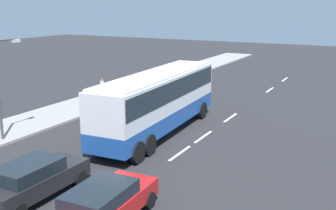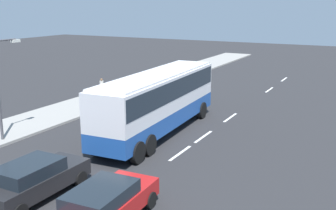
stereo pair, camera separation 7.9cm
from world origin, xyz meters
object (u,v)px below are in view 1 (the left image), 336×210
coach_bus (158,97)px  pedestrian_near_curb (102,86)px  street_lamp (0,80)px  car_red_compact (104,204)px  car_black_sedan (34,178)px

coach_bus → pedestrian_near_curb: size_ratio=7.77×
street_lamp → car_red_compact: bearing=-114.8°
car_red_compact → pedestrian_near_curb: pedestrian_near_curb is taller
coach_bus → car_red_compact: coach_bus is taller
coach_bus → car_black_sedan: 9.62m
car_red_compact → car_black_sedan: bearing=81.9°
coach_bus → street_lamp: size_ratio=2.12×
street_lamp → car_black_sedan: bearing=-123.4°
pedestrian_near_curb → street_lamp: (-11.03, -1.56, 2.42)m
car_red_compact → street_lamp: (4.76, 10.32, 2.64)m
coach_bus → pedestrian_near_curb: bearing=52.3°
car_red_compact → car_black_sedan: (0.37, 3.65, 0.03)m
coach_bus → car_black_sedan: bearing=175.4°
coach_bus → car_black_sedan: (-9.51, 0.28, -1.42)m
pedestrian_near_curb → coach_bus: bearing=137.1°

